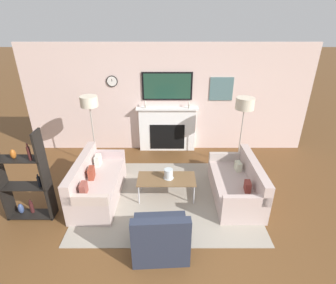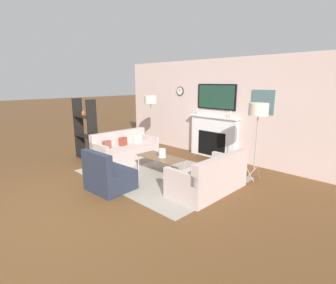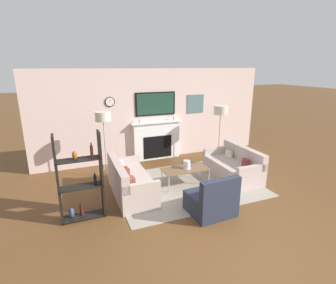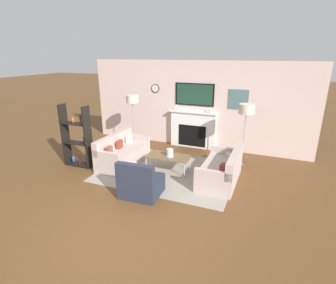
{
  "view_description": "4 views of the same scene",
  "coord_description": "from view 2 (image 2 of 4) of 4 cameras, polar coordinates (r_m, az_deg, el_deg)",
  "views": [
    {
      "loc": [
        0.02,
        -1.91,
        3.23
      ],
      "look_at": [
        0.0,
        2.69,
        1.01
      ],
      "focal_mm": 28.0,
      "sensor_mm": 36.0,
      "label": 1
    },
    {
      "loc": [
        4.15,
        -1.66,
        2.09
      ],
      "look_at": [
        0.08,
        2.45,
        0.76
      ],
      "focal_mm": 28.0,
      "sensor_mm": 36.0,
      "label": 2
    },
    {
      "loc": [
        -2.56,
        -2.89,
        2.75
      ],
      "look_at": [
        -0.2,
        2.94,
        0.93
      ],
      "focal_mm": 28.0,
      "sensor_mm": 36.0,
      "label": 3
    },
    {
      "loc": [
        2.34,
        -3.39,
        2.89
      ],
      "look_at": [
        -0.1,
        2.51,
        0.72
      ],
      "focal_mm": 28.0,
      "sensor_mm": 36.0,
      "label": 4
    }
  ],
  "objects": [
    {
      "name": "ground_plane",
      "position": [
        4.94,
        -21.79,
        -13.09
      ],
      "size": [
        60.0,
        60.0,
        0.0
      ],
      "primitive_type": "plane",
      "color": "brown"
    },
    {
      "name": "shelf_unit",
      "position": [
        7.5,
        -17.5,
        2.13
      ],
      "size": [
        0.8,
        0.28,
        1.65
      ],
      "color": "black",
      "rests_on": "ground_plane"
    },
    {
      "name": "armchair",
      "position": [
        5.31,
        -12.82,
        -7.43
      ],
      "size": [
        0.86,
        0.78,
        0.82
      ],
      "color": "#262C3C",
      "rests_on": "ground_plane"
    },
    {
      "name": "fireplace_wall",
      "position": [
        7.42,
        10.47,
        6.11
      ],
      "size": [
        7.1,
        0.28,
        2.7
      ],
      "color": "beige",
      "rests_on": "ground_plane"
    },
    {
      "name": "couch_right",
      "position": [
        5.16,
        8.98,
        -7.81
      ],
      "size": [
        0.81,
        1.6,
        0.77
      ],
      "color": "#C0A9A2",
      "rests_on": "ground_plane"
    },
    {
      "name": "couch_left",
      "position": [
        7.02,
        -9.36,
        -2.02
      ],
      "size": [
        0.79,
        1.67,
        0.81
      ],
      "color": "#C0A9A2",
      "rests_on": "ground_plane"
    },
    {
      "name": "area_rug",
      "position": [
        6.1,
        -1.64,
        -7.03
      ],
      "size": [
        3.34,
        2.57,
        0.01
      ],
      "color": "gray",
      "rests_on": "ground_plane"
    },
    {
      "name": "floor_lamp_right",
      "position": [
        5.75,
        19.09,
        6.51
      ],
      "size": [
        0.4,
        0.4,
        1.67
      ],
      "color": "#9E998E",
      "rests_on": "ground_plane"
    },
    {
      "name": "coffee_table",
      "position": [
        5.99,
        -1.66,
        -3.5
      ],
      "size": [
        1.11,
        0.53,
        0.42
      ],
      "color": "brown",
      "rests_on": "ground_plane"
    },
    {
      "name": "hurricane_candle",
      "position": [
        5.94,
        -1.28,
        -2.5
      ],
      "size": [
        0.19,
        0.19,
        0.19
      ],
      "color": "silver",
      "rests_on": "coffee_table"
    },
    {
      "name": "floor_lamp_left",
      "position": [
        7.8,
        -3.79,
        9.01
      ],
      "size": [
        0.38,
        0.38,
        1.71
      ],
      "color": "#9E998E",
      "rests_on": "ground_plane"
    }
  ]
}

